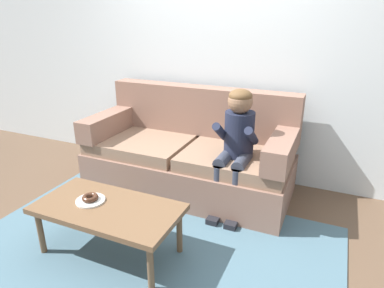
{
  "coord_description": "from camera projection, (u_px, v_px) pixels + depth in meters",
  "views": [
    {
      "loc": [
        1.15,
        -1.98,
        1.68
      ],
      "look_at": [
        0.07,
        0.45,
        0.65
      ],
      "focal_mm": 31.42,
      "sensor_mm": 36.0,
      "label": 1
    }
  ],
  "objects": [
    {
      "name": "person_child",
      "position": [
        236.0,
        140.0,
        2.88
      ],
      "size": [
        0.34,
        0.58,
        1.1
      ],
      "color": "#1E2338",
      "rests_on": "ground"
    },
    {
      "name": "area_rug",
      "position": [
        145.0,
        254.0,
        2.51
      ],
      "size": [
        2.77,
        1.89,
        0.01
      ],
      "primitive_type": "cube",
      "color": "#476675",
      "rests_on": "ground"
    },
    {
      "name": "coffee_table",
      "position": [
        108.0,
        211.0,
        2.4
      ],
      "size": [
        1.05,
        0.54,
        0.4
      ],
      "color": "brown",
      "rests_on": "ground"
    },
    {
      "name": "plate",
      "position": [
        91.0,
        201.0,
        2.45
      ],
      "size": [
        0.21,
        0.21,
        0.01
      ],
      "primitive_type": "cylinder",
      "color": "white",
      "rests_on": "coffee_table"
    },
    {
      "name": "wall_back",
      "position": [
        223.0,
        44.0,
        3.42
      ],
      "size": [
        8.0,
        0.1,
        2.8
      ],
      "primitive_type": "cube",
      "color": "silver",
      "rests_on": "ground"
    },
    {
      "name": "couch",
      "position": [
        191.0,
        155.0,
        3.37
      ],
      "size": [
        2.0,
        0.9,
        0.99
      ],
      "color": "#846051",
      "rests_on": "ground"
    },
    {
      "name": "donut",
      "position": [
        90.0,
        198.0,
        2.44
      ],
      "size": [
        0.17,
        0.17,
        0.04
      ],
      "primitive_type": "torus",
      "rotation": [
        0.0,
        0.0,
        2.29
      ],
      "color": "#422619",
      "rests_on": "plate"
    },
    {
      "name": "toy_controller",
      "position": [
        111.0,
        210.0,
        3.04
      ],
      "size": [
        0.23,
        0.09,
        0.05
      ],
      "rotation": [
        0.0,
        0.0,
        -0.5
      ],
      "color": "gold",
      "rests_on": "ground"
    },
    {
      "name": "ground",
      "position": [
        161.0,
        235.0,
        2.73
      ],
      "size": [
        10.0,
        10.0,
        0.0
      ],
      "primitive_type": "plane",
      "color": "brown"
    }
  ]
}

